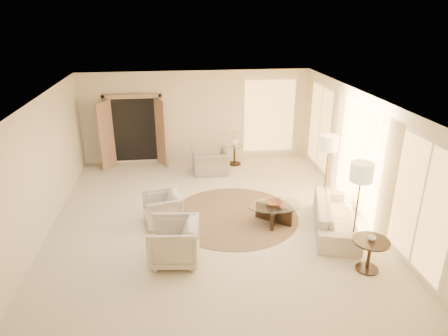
{
  "coord_description": "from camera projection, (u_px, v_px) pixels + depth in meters",
  "views": [
    {
      "loc": [
        -0.68,
        -8.04,
        4.52
      ],
      "look_at": [
        0.4,
        0.4,
        1.1
      ],
      "focal_mm": 32.0,
      "sensor_mm": 36.0,
      "label": 1
    }
  ],
  "objects": [
    {
      "name": "room",
      "position": [
        208.0,
        163.0,
        8.65
      ],
      "size": [
        7.04,
        8.04,
        2.83
      ],
      "color": "beige",
      "rests_on": "ground"
    },
    {
      "name": "windows_right",
      "position": [
        357.0,
        156.0,
        9.17
      ],
      "size": [
        0.1,
        6.4,
        2.4
      ],
      "primitive_type": null,
      "color": "#F3B661",
      "rests_on": "room"
    },
    {
      "name": "window_back_corner",
      "position": [
        269.0,
        116.0,
        12.57
      ],
      "size": [
        1.7,
        0.1,
        2.4
      ],
      "primitive_type": null,
      "color": "#F3B661",
      "rests_on": "room"
    },
    {
      "name": "curtains_right",
      "position": [
        339.0,
        146.0,
        10.01
      ],
      "size": [
        0.06,
        5.2,
        2.6
      ],
      "primitive_type": null,
      "color": "beige",
      "rests_on": "room"
    },
    {
      "name": "french_doors",
      "position": [
        134.0,
        131.0,
        12.06
      ],
      "size": [
        1.95,
        0.66,
        2.16
      ],
      "color": "tan",
      "rests_on": "room"
    },
    {
      "name": "area_rug",
      "position": [
        233.0,
        216.0,
        9.33
      ],
      "size": [
        3.54,
        3.54,
        0.01
      ],
      "primitive_type": "cylinder",
      "rotation": [
        0.0,
        0.0,
        0.19
      ],
      "color": "#402D1F",
      "rests_on": "room"
    },
    {
      "name": "sofa",
      "position": [
        336.0,
        216.0,
        8.65
      ],
      "size": [
        1.46,
        2.35,
        0.64
      ],
      "primitive_type": "imported",
      "rotation": [
        0.0,
        0.0,
        1.28
      ],
      "color": "beige",
      "rests_on": "room"
    },
    {
      "name": "armchair_left",
      "position": [
        163.0,
        207.0,
        8.85
      ],
      "size": [
        0.88,
        0.91,
        0.81
      ],
      "primitive_type": "imported",
      "rotation": [
        0.0,
        0.0,
        -1.38
      ],
      "color": "beige",
      "rests_on": "room"
    },
    {
      "name": "armchair_right",
      "position": [
        174.0,
        240.0,
        7.51
      ],
      "size": [
        0.93,
        0.98,
        0.92
      ],
      "primitive_type": "imported",
      "rotation": [
        0.0,
        0.0,
        -1.68
      ],
      "color": "beige",
      "rests_on": "room"
    },
    {
      "name": "accent_chair",
      "position": [
        211.0,
        158.0,
        11.6
      ],
      "size": [
        1.08,
        0.72,
        0.93
      ],
      "primitive_type": "imported",
      "rotation": [
        0.0,
        0.0,
        3.17
      ],
      "color": "gray",
      "rests_on": "room"
    },
    {
      "name": "coffee_table",
      "position": [
        274.0,
        211.0,
        8.97
      ],
      "size": [
        1.46,
        1.46,
        0.43
      ],
      "rotation": [
        0.0,
        0.0,
        0.28
      ],
      "color": "black",
      "rests_on": "room"
    },
    {
      "name": "end_table",
      "position": [
        370.0,
        250.0,
        7.26
      ],
      "size": [
        0.67,
        0.67,
        0.63
      ],
      "rotation": [
        0.0,
        0.0,
        -0.37
      ],
      "color": "black",
      "rests_on": "room"
    },
    {
      "name": "side_table",
      "position": [
        234.0,
        153.0,
        12.29
      ],
      "size": [
        0.53,
        0.53,
        0.62
      ],
      "rotation": [
        0.0,
        0.0,
        -0.19
      ],
      "color": "#2C231A",
      "rests_on": "room"
    },
    {
      "name": "floor_lamp_near",
      "position": [
        329.0,
        146.0,
        9.38
      ],
      "size": [
        0.43,
        0.43,
        1.76
      ],
      "rotation": [
        0.0,
        0.0,
        -0.33
      ],
      "color": "#2C231A",
      "rests_on": "room"
    },
    {
      "name": "floor_lamp_far",
      "position": [
        361.0,
        176.0,
        7.62
      ],
      "size": [
        0.44,
        0.44,
        1.81
      ],
      "rotation": [
        0.0,
        0.0,
        -0.03
      ],
      "color": "#2C231A",
      "rests_on": "room"
    },
    {
      "name": "bowl",
      "position": [
        274.0,
        203.0,
        8.9
      ],
      "size": [
        0.38,
        0.38,
        0.09
      ],
      "primitive_type": "imported",
      "rotation": [
        0.0,
        0.0,
        0.09
      ],
      "color": "brown",
      "rests_on": "coffee_table"
    },
    {
      "name": "end_vase",
      "position": [
        372.0,
        237.0,
        7.16
      ],
      "size": [
        0.17,
        0.17,
        0.15
      ],
      "primitive_type": "imported",
      "rotation": [
        0.0,
        0.0,
        0.13
      ],
      "color": "silver",
      "rests_on": "end_table"
    },
    {
      "name": "side_vase",
      "position": [
        235.0,
        142.0,
        12.16
      ],
      "size": [
        0.3,
        0.3,
        0.25
      ],
      "primitive_type": "imported",
      "rotation": [
        0.0,
        0.0,
        -0.3
      ],
      "color": "silver",
      "rests_on": "side_table"
    }
  ]
}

